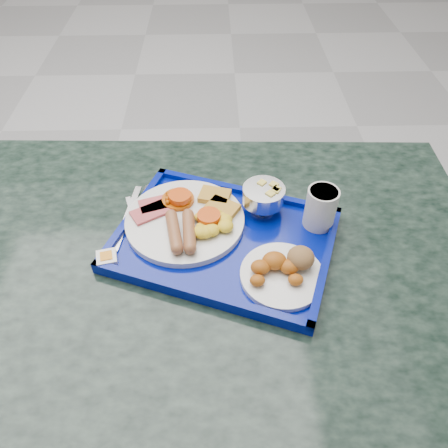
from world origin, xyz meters
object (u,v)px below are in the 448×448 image
Objects in this scene: fruit_bowl at (264,196)px; juice_cup at (321,207)px; tray at (224,240)px; main_plate at (189,219)px; table at (204,306)px; bread_plate at (284,269)px.

fruit_bowl is 0.12m from juice_cup.
tray is 2.05× the size of main_plate.
juice_cup is (0.19, 0.04, 0.05)m from tray.
bread_plate is (0.15, -0.07, 0.21)m from table.
juice_cup is at bearing 14.07° from table.
bread_plate is 1.75× the size of fruit_bowl.
juice_cup reaches higher than tray.
bread_plate is 1.76× the size of juice_cup.
bread_plate is at bearing -41.67° from tray.
juice_cup is (0.24, 0.06, 0.24)m from table.
juice_cup reaches higher than fruit_bowl.
table is 0.22m from main_plate.
table is at bearing -141.40° from fruit_bowl.
bread_plate is (0.18, -0.14, 0.00)m from main_plate.
bread_plate reaches higher than main_plate.
juice_cup is at bearing -22.21° from fruit_bowl.
juice_cup is at bearing 56.74° from bread_plate.
bread_plate is (0.11, -0.09, 0.02)m from tray.
main_plate is at bearing 147.56° from tray.
fruit_bowl is at bearing 38.60° from table.
juice_cup is at bearing -1.54° from main_plate.
main_plate is (-0.02, 0.07, 0.21)m from table.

